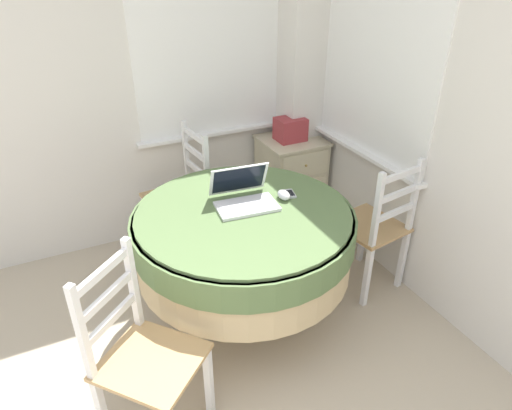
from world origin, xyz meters
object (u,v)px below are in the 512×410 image
laptop (244,197)px  cell_phone (290,194)px  corner_cabinet (290,179)px  computer_mouse (284,195)px  storage_box (290,129)px  dining_chair_near_back_window (182,196)px  dining_chair_near_right_window (374,228)px  dining_chair_camera_near (143,358)px  round_dining_table (244,236)px

laptop → cell_phone: (0.28, -0.02, -0.04)m
cell_phone → corner_cabinet: cell_phone is taller
computer_mouse → corner_cabinet: 1.15m
cell_phone → storage_box: bearing=60.2°
cell_phone → dining_chair_near_back_window: size_ratio=0.12×
dining_chair_near_right_window → storage_box: dining_chair_near_right_window is taller
computer_mouse → dining_chair_camera_near: dining_chair_camera_near is taller
cell_phone → laptop: bearing=176.4°
round_dining_table → computer_mouse: (0.27, 0.02, 0.19)m
cell_phone → corner_cabinet: 1.09m
computer_mouse → corner_cabinet: computer_mouse is taller
corner_cabinet → dining_chair_near_right_window: bearing=-88.4°
computer_mouse → dining_chair_camera_near: size_ratio=0.10×
corner_cabinet → storage_box: size_ratio=3.18×
dining_chair_camera_near → corner_cabinet: size_ratio=1.35×
round_dining_table → storage_box: 1.26m
laptop → dining_chair_near_back_window: laptop is taller
corner_cabinet → storage_box: 0.44m
dining_chair_camera_near → corner_cabinet: dining_chair_camera_near is taller
cell_phone → dining_chair_camera_near: (-1.04, -0.55, -0.30)m
computer_mouse → round_dining_table: bearing=-174.7°
computer_mouse → laptop: bearing=167.7°
cell_phone → dining_chair_near_right_window: dining_chair_near_right_window is taller
round_dining_table → dining_chair_near_right_window: size_ratio=1.32×
storage_box → cell_phone: bearing=-119.8°
cell_phone → dining_chair_near_back_window: dining_chair_near_back_window is taller
dining_chair_camera_near → laptop: bearing=37.1°
laptop → cell_phone: laptop is taller
computer_mouse → storage_box: size_ratio=0.45×
dining_chair_camera_near → corner_cabinet: 2.11m
dining_chair_near_back_window → storage_box: size_ratio=4.30×
laptop → storage_box: laptop is taller
laptop → corner_cabinet: 1.25m
laptop → computer_mouse: laptop is taller
corner_cabinet → storage_box: storage_box is taller
dining_chair_near_back_window → round_dining_table: bearing=-83.1°
dining_chair_near_back_window → storage_box: 0.99m
cell_phone → dining_chair_near_right_window: bearing=-15.5°
computer_mouse → dining_chair_near_right_window: (0.60, -0.12, -0.32)m
round_dining_table → dining_chair_near_back_window: 0.87m
cell_phone → storage_box: 1.01m
laptop → dining_chair_camera_near: 1.00m
dining_chair_near_right_window → corner_cabinet: bearing=91.6°
round_dining_table → dining_chair_near_right_window: dining_chair_near_right_window is taller
laptop → dining_chair_near_right_window: (0.83, -0.17, -0.34)m
round_dining_table → dining_chair_camera_near: 0.88m
dining_chair_near_right_window → corner_cabinet: size_ratio=1.35×
computer_mouse → dining_chair_near_back_window: 0.97m
cell_phone → storage_box: (0.50, 0.87, 0.03)m
dining_chair_near_back_window → dining_chair_camera_near: (-0.61, -1.35, 0.00)m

